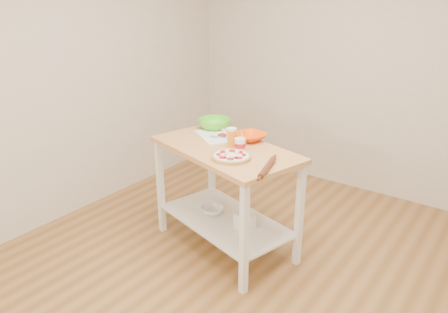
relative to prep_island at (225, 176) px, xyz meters
name	(u,v)px	position (x,y,z in m)	size (l,w,h in m)	color
room_shell	(239,112)	(0.43, -0.44, 0.70)	(4.04, 4.54, 2.74)	olive
prep_island	(225,176)	(0.00, 0.00, 0.00)	(1.33, 0.94, 0.90)	tan
pizza	(231,156)	(0.18, -0.17, 0.27)	(0.29, 0.29, 0.05)	tan
cutting_board	(219,135)	(-0.20, 0.18, 0.26)	(0.50, 0.47, 0.04)	white
spatula	(218,137)	(-0.16, 0.12, 0.27)	(0.15, 0.05, 0.01)	teal
knife	(216,128)	(-0.33, 0.32, 0.27)	(0.27, 0.07, 0.01)	silver
orange_bowl	(250,137)	(0.07, 0.25, 0.28)	(0.25, 0.25, 0.06)	#FF5005
green_bowl	(215,124)	(-0.35, 0.32, 0.29)	(0.28, 0.28, 0.09)	#55D526
beer_pint	(232,137)	(0.03, 0.04, 0.33)	(0.07, 0.07, 0.15)	orange
yogurt_tub	(240,145)	(0.15, -0.01, 0.30)	(0.09, 0.09, 0.18)	white
rolling_pin	(267,167)	(0.50, -0.21, 0.27)	(0.04, 0.04, 0.35)	#612D16
shelf_glass_bowl	(213,210)	(-0.14, 0.01, -0.36)	(0.19, 0.19, 0.06)	silver
shelf_bin	(245,221)	(0.22, -0.03, -0.33)	(0.13, 0.13, 0.13)	white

